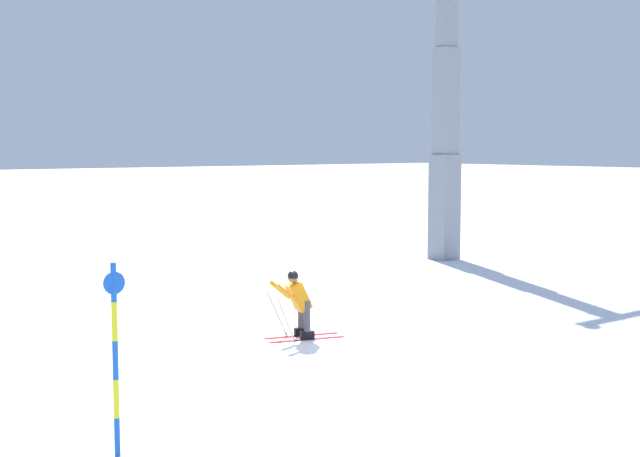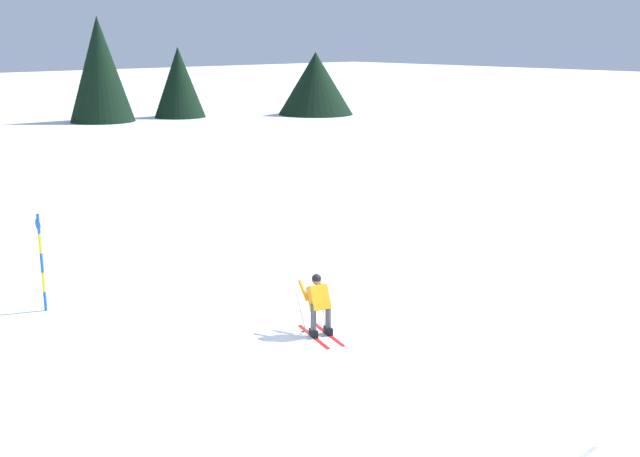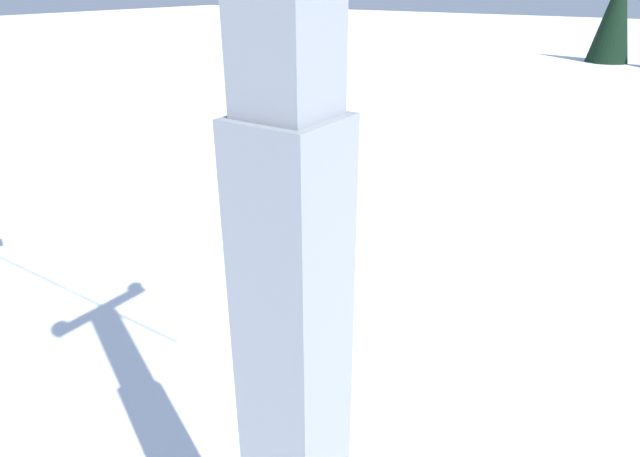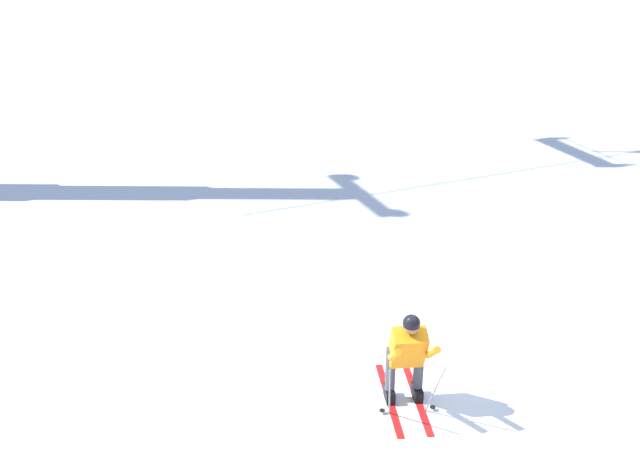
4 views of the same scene
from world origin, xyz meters
The scene contains 4 objects.
ground_plane centered at (0.00, 0.00, 0.00)m, with size 260.00×260.00×0.00m, color white.
skier_carving_main centered at (-0.46, -0.28, 0.77)m, with size 0.98×1.62×1.48m.
trail_marker_pole centered at (3.42, -5.89, 1.30)m, with size 0.07×0.28×2.42m.
tree_line_ridge centered at (-18.19, -44.69, 3.48)m, with size 37.62×19.56×9.52m.
Camera 2 is at (10.66, 11.97, 6.53)m, focal length 44.09 mm.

